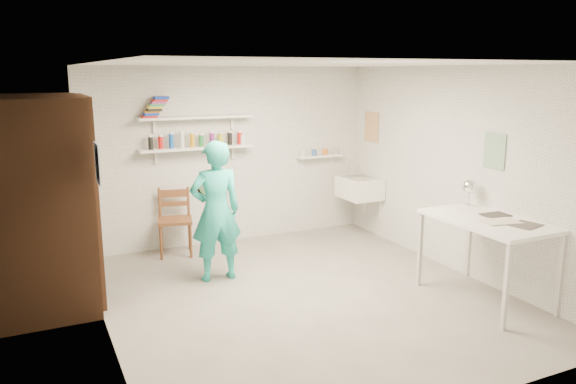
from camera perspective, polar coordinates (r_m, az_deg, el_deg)
name	(u,v)px	position (r m, az deg, el deg)	size (l,w,h in m)	color
floor	(304,297)	(6.06, 1.65, -10.58)	(4.00, 4.50, 0.02)	slate
ceiling	(306,63)	(5.59, 1.80, 12.97)	(4.00, 4.50, 0.02)	silver
wall_back	(230,156)	(7.75, -5.91, 3.69)	(4.00, 0.02, 2.40)	silver
wall_front	(460,246)	(3.89, 17.11, -5.27)	(4.00, 0.02, 2.40)	silver
wall_left	(98,205)	(5.13, -18.72, -1.22)	(0.02, 4.50, 2.40)	silver
wall_right	(458,170)	(6.84, 16.91, 2.11)	(0.02, 4.50, 2.40)	silver
doorway_recess	(89,202)	(6.19, -19.60, -0.97)	(0.02, 0.90, 2.00)	black
corridor_box	(13,204)	(6.16, -26.19, -1.11)	(1.40, 1.50, 2.10)	brown
door_lintel	(83,100)	(6.06, -20.11, 8.77)	(0.06, 1.05, 0.10)	brown
door_jamb_near	(97,212)	(5.71, -18.86, -1.98)	(0.06, 0.10, 2.00)	brown
door_jamb_far	(85,193)	(6.68, -19.88, -0.07)	(0.06, 0.10, 2.00)	brown
shelf_lower	(197,148)	(7.46, -9.23, 4.43)	(1.50, 0.22, 0.03)	white
shelf_upper	(196,117)	(7.41, -9.34, 7.50)	(1.50, 0.22, 0.03)	white
ledge_shelf	(320,156)	(8.23, 3.23, 3.66)	(0.70, 0.14, 0.03)	white
poster_left	(97,164)	(5.11, -18.81, 2.74)	(0.01, 0.28, 0.36)	#334C7F
poster_right_a	(371,127)	(8.19, 8.46, 6.54)	(0.01, 0.34, 0.42)	#995933
poster_right_b	(494,151)	(6.39, 20.23, 3.94)	(0.01, 0.30, 0.38)	#3F724C
belfast_sink	(359,188)	(8.10, 7.27, 0.43)	(0.48, 0.60, 0.30)	white
man	(216,211)	(6.33, -7.34, -1.96)	(0.58, 0.38, 1.60)	#24B8A8
wall_clock	(209,185)	(6.47, -8.07, 0.75)	(0.29, 0.29, 0.04)	#CAC289
wooden_chair	(175,221)	(7.35, -11.41, -2.86)	(0.43, 0.41, 0.92)	brown
work_table	(486,260)	(6.15, 19.44, -6.51)	(0.78, 1.31, 0.87)	white
desk_lamp	(470,186)	(6.49, 17.98, 0.55)	(0.16, 0.16, 0.16)	silver
spray_cans	(197,140)	(7.44, -9.26, 5.20)	(1.32, 0.06, 0.17)	black
book_stack	(155,107)	(7.28, -13.35, 8.36)	(0.34, 0.14, 0.25)	red
ledge_pots	(320,152)	(8.22, 3.23, 4.07)	(0.48, 0.07, 0.09)	silver
papers	(489,218)	(6.03, 19.73, -2.51)	(0.30, 0.22, 0.02)	silver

